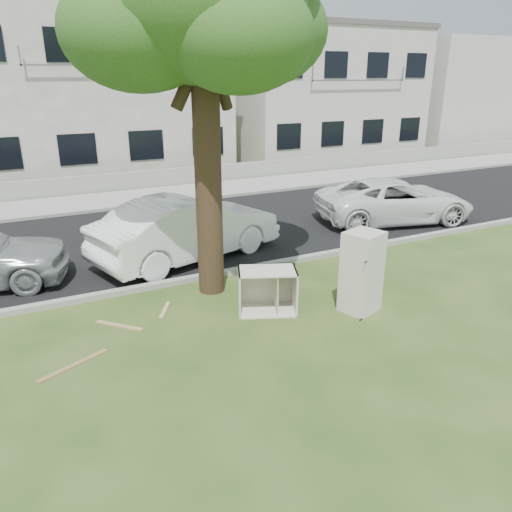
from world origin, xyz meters
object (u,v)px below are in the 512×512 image
car_right (395,200)px  fridge (362,272)px  car_center (188,228)px  cabinet (267,291)px

car_right → fridge: bearing=146.3°
fridge → car_center: 4.74m
cabinet → car_center: bearing=118.8°
car_center → car_right: bearing=-103.8°
fridge → car_right: bearing=23.6°
fridge → cabinet: (-1.66, 0.76, -0.37)m
fridge → cabinet: bearing=135.5°
car_center → car_right: size_ratio=0.99×
fridge → car_center: (-2.04, 4.28, -0.01)m
cabinet → car_center: size_ratio=0.23×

